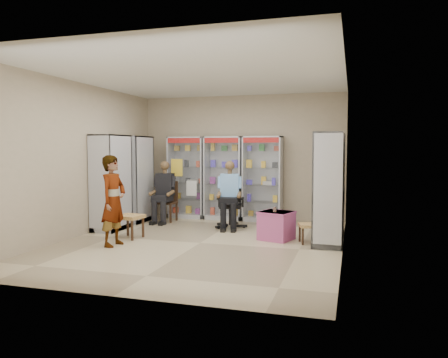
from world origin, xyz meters
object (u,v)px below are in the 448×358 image
(seated_shopkeeper, at_px, (230,197))
(woven_stool_a, at_px, (309,233))
(cabinet_right_near, at_px, (328,189))
(woven_stool_b, at_px, (130,227))
(pink_trunk, at_px, (276,226))
(cabinet_left_far, at_px, (136,179))
(cabinet_back_left, at_px, (188,177))
(wooden_chair, at_px, (166,202))
(cabinet_back_right, at_px, (263,179))
(cabinet_left_near, at_px, (111,183))
(cabinet_back_mid, at_px, (224,178))
(office_chair, at_px, (230,203))
(standing_man, at_px, (113,201))
(cabinet_right_far, at_px, (331,184))

(seated_shopkeeper, height_order, woven_stool_a, seated_shopkeeper)
(cabinet_right_near, relative_size, woven_stool_b, 4.49)
(pink_trunk, xyz_separation_m, woven_stool_a, (0.62, -0.14, -0.09))
(cabinet_left_far, bearing_deg, cabinet_back_left, 135.00)
(wooden_chair, relative_size, seated_shopkeeper, 0.69)
(cabinet_right_near, height_order, wooden_chair, cabinet_right_near)
(cabinet_back_right, xyz_separation_m, wooden_chair, (-2.15, -0.73, -0.53))
(cabinet_left_near, bearing_deg, cabinet_back_left, 155.39)
(wooden_chair, relative_size, woven_stool_b, 2.11)
(cabinet_left_far, relative_size, wooden_chair, 2.13)
(cabinet_back_mid, relative_size, woven_stool_a, 5.66)
(wooden_chair, relative_size, office_chair, 0.88)
(cabinet_back_right, height_order, office_chair, cabinet_back_right)
(cabinet_left_near, relative_size, seated_shopkeeper, 1.47)
(pink_trunk, relative_size, woven_stool_b, 1.24)
(seated_shopkeeper, height_order, pink_trunk, seated_shopkeeper)
(wooden_chair, relative_size, pink_trunk, 1.69)
(cabinet_back_right, bearing_deg, cabinet_back_left, 180.00)
(cabinet_left_far, distance_m, woven_stool_a, 4.39)
(cabinet_left_near, bearing_deg, cabinet_right_near, 87.43)
(cabinet_right_near, height_order, standing_man, cabinet_right_near)
(cabinet_left_far, bearing_deg, standing_man, 19.06)
(cabinet_left_near, bearing_deg, wooden_chair, 152.39)
(cabinet_right_near, height_order, woven_stool_b, cabinet_right_near)
(cabinet_back_left, xyz_separation_m, wooden_chair, (-0.25, -0.73, -0.53))
(office_chair, distance_m, pink_trunk, 1.53)
(cabinet_left_far, xyz_separation_m, wooden_chair, (0.68, 0.20, -0.53))
(cabinet_back_mid, relative_size, cabinet_back_right, 1.00)
(cabinet_left_far, height_order, wooden_chair, cabinet_left_far)
(office_chair, bearing_deg, cabinet_left_far, 165.01)
(cabinet_left_near, distance_m, woven_stool_b, 1.30)
(office_chair, relative_size, seated_shopkeeper, 0.79)
(cabinet_left_far, xyz_separation_m, cabinet_left_near, (0.00, -1.10, 0.00))
(woven_stool_a, bearing_deg, cabinet_left_far, 163.09)
(standing_man, bearing_deg, cabinet_left_near, 36.57)
(woven_stool_a, bearing_deg, cabinet_back_mid, 135.83)
(cabinet_left_far, bearing_deg, woven_stool_a, 73.09)
(cabinet_right_near, distance_m, cabinet_left_far, 4.65)
(cabinet_back_left, height_order, cabinet_left_near, same)
(cabinet_back_left, bearing_deg, seated_shopkeeper, -38.92)
(cabinet_back_left, xyz_separation_m, cabinet_right_far, (3.53, -1.13, 0.00))
(cabinet_back_right, xyz_separation_m, woven_stool_a, (1.30, -2.19, -0.82))
(cabinet_back_mid, relative_size, woven_stool_b, 4.49)
(cabinet_back_mid, relative_size, pink_trunk, 3.60)
(cabinet_back_mid, xyz_separation_m, pink_trunk, (1.63, -2.05, -0.73))
(standing_man, bearing_deg, cabinet_left_far, 23.41)
(cabinet_right_near, distance_m, standing_man, 3.80)
(woven_stool_a, height_order, standing_man, standing_man)
(pink_trunk, bearing_deg, cabinet_back_mid, 128.53)
(wooden_chair, bearing_deg, standing_man, -86.50)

